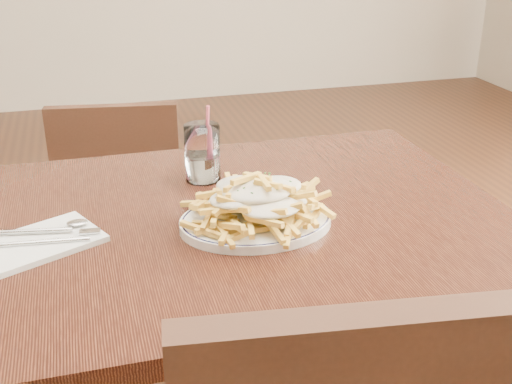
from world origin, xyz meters
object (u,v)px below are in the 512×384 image
object	(u,v)px
table	(206,253)
chair_far	(123,203)
loaded_fries	(256,196)
water_glass	(203,156)
fries_plate	(256,221)

from	to	relation	value
table	chair_far	bearing A→B (deg)	98.65
loaded_fries	chair_far	bearing A→B (deg)	103.83
loaded_fries	water_glass	size ratio (longest dim) A/B	1.87
table	fries_plate	xyz separation A→B (m)	(0.09, -0.06, 0.09)
table	water_glass	bearing A→B (deg)	79.55
chair_far	table	bearing A→B (deg)	-81.35
table	loaded_fries	world-z (taller)	loaded_fries
fries_plate	loaded_fries	xyz separation A→B (m)	(0.00, -0.00, 0.05)
loaded_fries	water_glass	distance (m)	0.25
chair_far	water_glass	world-z (taller)	water_glass
chair_far	fries_plate	distance (m)	0.90
table	fries_plate	bearing A→B (deg)	-34.03
table	chair_far	world-z (taller)	chair_far
loaded_fries	water_glass	xyz separation A→B (m)	(-0.05, 0.25, -0.01)
water_glass	fries_plate	bearing A→B (deg)	-78.36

